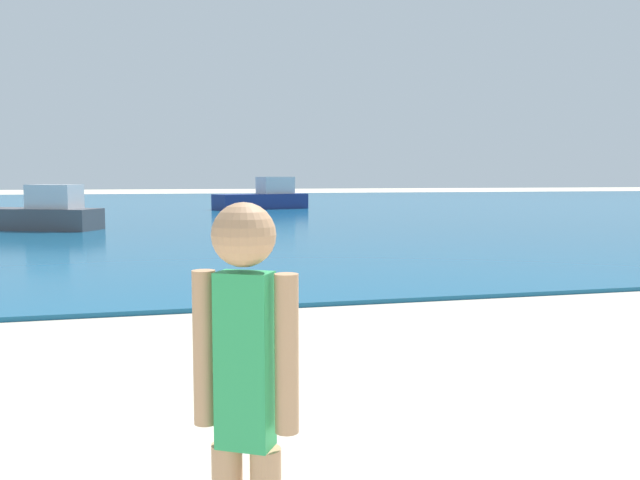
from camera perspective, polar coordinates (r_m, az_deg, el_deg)
The scene contains 4 objects.
water at distance 38.28m, azimuth -11.36°, elevation 2.78°, with size 160.00×60.00×0.06m, color #14567F.
person_standing at distance 2.27m, azimuth -6.31°, elevation -14.06°, with size 0.32×0.22×1.56m.
boat_near at distance 22.24m, azimuth -22.67°, elevation 2.03°, with size 4.18×2.93×1.37m.
boat_far at distance 34.24m, azimuth -4.74°, elevation 3.57°, with size 4.97×3.05×1.61m.
Camera 1 is at (-2.07, 2.68, 1.64)m, focal length 37.92 mm.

